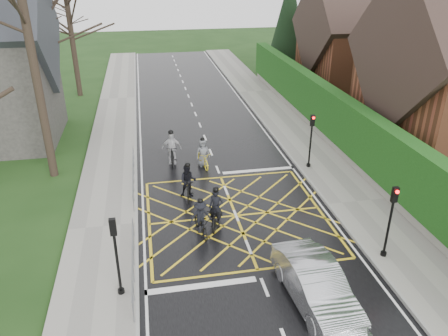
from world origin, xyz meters
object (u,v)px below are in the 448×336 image
object	(u,v)px
cyclist_back	(188,184)
cyclist_lead	(203,156)
cyclist_rear	(216,213)
cyclist_front	(172,152)
car	(316,285)
cyclist_mid	(201,221)

from	to	relation	value
cyclist_back	cyclist_lead	bearing A→B (deg)	78.88
cyclist_rear	cyclist_front	size ratio (longest dim) A/B	0.98
cyclist_front	car	size ratio (longest dim) A/B	0.46
car	cyclist_mid	bearing A→B (deg)	118.76
cyclist_mid	cyclist_lead	distance (m)	6.79
cyclist_rear	cyclist_lead	world-z (taller)	cyclist_rear
cyclist_mid	cyclist_rear	bearing A→B (deg)	23.03
cyclist_back	cyclist_mid	size ratio (longest dim) A/B	1.06
cyclist_front	car	world-z (taller)	cyclist_front
cyclist_back	car	size ratio (longest dim) A/B	0.42
cyclist_front	car	distance (m)	12.97
cyclist_lead	car	size ratio (longest dim) A/B	0.41
cyclist_mid	cyclist_front	world-z (taller)	cyclist_front
cyclist_rear	cyclist_back	world-z (taller)	cyclist_rear
cyclist_rear	car	world-z (taller)	cyclist_rear
cyclist_mid	cyclist_back	bearing A→B (deg)	82.77
cyclist_lead	car	bearing A→B (deg)	-89.05
cyclist_mid	cyclist_front	size ratio (longest dim) A/B	0.86
cyclist_rear	cyclist_front	distance (m)	7.04
cyclist_lead	car	xyz separation A→B (m)	(2.24, -11.67, 0.14)
cyclist_rear	cyclist_mid	size ratio (longest dim) A/B	1.14
cyclist_back	cyclist_mid	distance (m)	3.30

